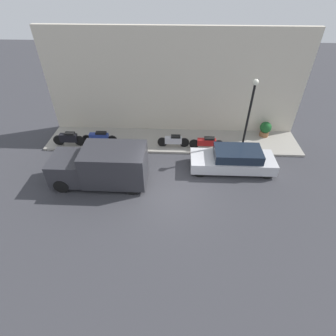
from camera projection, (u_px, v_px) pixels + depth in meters
ground_plane at (170, 192)px, 12.75m from camera, size 60.00×60.00×0.00m
sidewalk at (173, 141)px, 16.25m from camera, size 2.62×15.24×0.13m
building_facade at (174, 84)px, 15.49m from camera, size 0.30×15.24×6.22m
parked_car at (234, 160)px, 13.81m from camera, size 1.63×4.40×1.25m
delivery_van at (101, 166)px, 12.77m from camera, size 1.94×4.63×1.96m
scooter_silver at (174, 141)px, 15.40m from camera, size 0.30×1.86×0.75m
motorcycle_black at (69, 138)px, 15.46m from camera, size 0.30×1.90×0.87m
motorcycle_red at (207, 142)px, 15.23m from camera, size 0.30×2.00×0.75m
motorcycle_blue at (99, 137)px, 15.66m from camera, size 0.30×2.10×0.78m
streetlamp at (250, 109)px, 13.53m from camera, size 0.30×0.30×4.25m
potted_plant at (265, 129)px, 16.26m from camera, size 0.69×0.69×0.95m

